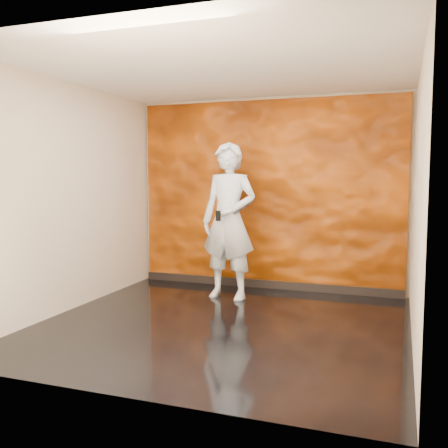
% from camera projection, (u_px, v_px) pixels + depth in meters
% --- Properties ---
extents(room, '(4.02, 4.02, 2.81)m').
position_uv_depth(room, '(222.00, 200.00, 5.47)').
color(room, black).
rests_on(room, ground).
extents(feature_wall, '(3.90, 0.06, 2.75)m').
position_uv_depth(feature_wall, '(268.00, 195.00, 7.31)').
color(feature_wall, '#D85906').
rests_on(feature_wall, ground).
extents(baseboard, '(3.90, 0.04, 0.12)m').
position_uv_depth(baseboard, '(266.00, 284.00, 7.40)').
color(baseboard, black).
rests_on(baseboard, ground).
extents(man, '(0.82, 0.59, 2.11)m').
position_uv_depth(man, '(229.00, 221.00, 6.73)').
color(man, '#AAB1BB').
rests_on(man, ground).
extents(phone, '(0.07, 0.04, 0.14)m').
position_uv_depth(phone, '(218.00, 216.00, 6.42)').
color(phone, black).
rests_on(phone, man).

